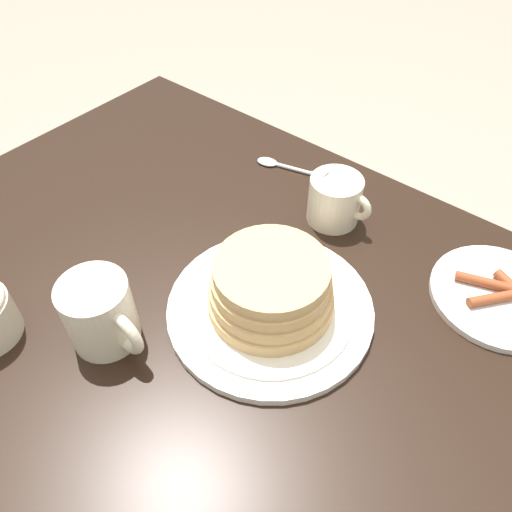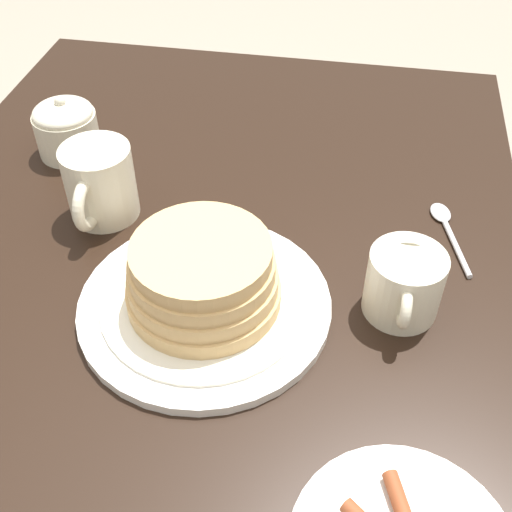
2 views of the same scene
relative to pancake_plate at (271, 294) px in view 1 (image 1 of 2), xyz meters
The scene contains 6 objects.
dining_table 0.17m from the pancake_plate, 32.60° to the right, with size 1.33×0.80×0.73m.
pancake_plate is the anchor object (origin of this frame).
side_plate_bacon 0.32m from the pancake_plate, 43.48° to the left, with size 0.19×0.19×0.02m.
coffee_mug 0.22m from the pancake_plate, 129.45° to the right, with size 0.12×0.09×0.10m.
creamer_pitcher 0.22m from the pancake_plate, 100.66° to the left, with size 0.12×0.08×0.09m.
spoon 0.33m from the pancake_plate, 125.06° to the left, with size 0.14×0.05×0.01m.
Camera 1 is at (0.20, -0.30, 1.28)m, focal length 35.00 mm.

